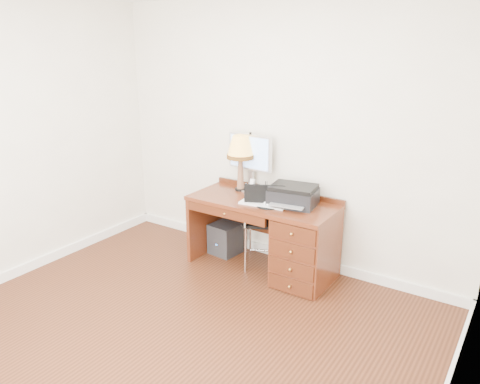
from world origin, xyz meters
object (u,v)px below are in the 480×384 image
Objects in this scene: leg_lamp at (241,150)px; monitor at (250,155)px; desk at (290,238)px; equipment_box at (225,238)px; chair at (263,216)px; phone at (252,192)px; printer at (293,195)px.

monitor is at bearing 43.55° from leg_lamp.
desk is 4.37× the size of equipment_box.
chair is at bearing 176.03° from desk.
leg_lamp is 1.73× the size of equipment_box.
printer is at bearing 5.28° from phone.
printer is 0.77m from leg_lamp.
phone is (-0.47, 0.03, 0.39)m from desk.
printer is 0.52× the size of chair.
phone is at bearing -48.52° from monitor.
desk is 0.98m from monitor.
equipment_box is (-0.38, 0.06, -0.63)m from phone.
monitor is 3.20× the size of phone.
monitor reaches higher than phone.
phone is (-0.46, -0.02, -0.04)m from printer.
phone is at bearing 176.06° from desk.
monitor is 0.66m from chair.
monitor is at bearing 154.91° from printer.
leg_lamp reaches higher than phone.
leg_lamp reaches higher than chair.
leg_lamp is at bearing 162.06° from printer.
chair is (0.29, -0.21, -0.55)m from monitor.
printer reaches higher than desk.
desk is at bearing -85.33° from printer.
printer is 1.43× the size of equipment_box.
printer is at bearing -19.79° from chair.
desk is at bearing -0.97° from phone.
chair is (-0.33, 0.02, 0.16)m from desk.
leg_lamp is 3.15× the size of phone.
printer is at bearing 103.46° from desk.
leg_lamp is at bearing -132.46° from monitor.
desk is 7.98× the size of phone.
equipment_box is at bearing 173.55° from phone.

